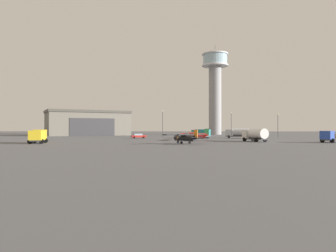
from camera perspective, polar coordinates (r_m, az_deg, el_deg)
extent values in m
plane|color=#545456|center=(64.79, -0.86, -3.15)|extent=(400.00, 400.00, 0.00)
cylinder|color=gray|center=(144.67, 8.68, 4.69)|extent=(5.76, 5.76, 31.61)
cylinder|color=silver|center=(146.95, 8.67, 10.96)|extent=(12.02, 12.02, 0.60)
cylinder|color=#99B7C6|center=(147.48, 8.67, 11.96)|extent=(11.06, 11.06, 4.64)
cylinder|color=silver|center=(148.05, 8.67, 12.93)|extent=(12.02, 12.02, 0.50)
cylinder|color=#38383D|center=(148.58, 8.67, 13.78)|extent=(0.16, 0.16, 4.00)
cube|color=#6B665B|center=(132.37, -14.61, 0.30)|extent=(36.39, 31.03, 9.18)
cube|color=#4A4740|center=(132.52, -14.60, 2.50)|extent=(37.21, 31.85, 1.00)
cube|color=#38383A|center=(123.84, -13.73, -0.19)|extent=(15.32, 8.93, 6.88)
cylinder|color=red|center=(77.49, 4.66, -1.78)|extent=(6.27, 1.53, 1.24)
cone|color=#38383D|center=(77.62, 2.19, -1.78)|extent=(0.94, 0.91, 0.86)
cube|color=#38383D|center=(77.62, 2.19, -1.78)|extent=(0.06, 0.10, 1.89)
cube|color=red|center=(77.48, 4.44, -1.25)|extent=(1.97, 10.03, 0.20)
cylinder|color=#287A42|center=(79.08, 4.47, -1.53)|extent=(0.13, 0.98, 1.35)
cylinder|color=#287A42|center=(75.90, 4.42, -1.58)|extent=(0.13, 0.98, 1.35)
cube|color=#99B7C6|center=(77.51, 3.78, -1.53)|extent=(1.14, 1.04, 0.70)
cone|color=red|center=(77.50, 7.14, -1.71)|extent=(1.44, 0.99, 0.93)
cube|color=#287A42|center=(77.49, 7.14, -1.12)|extent=(1.10, 0.17, 1.69)
cube|color=red|center=(77.50, 7.14, -1.60)|extent=(1.04, 3.03, 0.10)
cylinder|color=black|center=(77.60, 2.89, -2.46)|extent=(0.19, 0.61, 0.60)
cylinder|color=black|center=(78.61, 4.82, -2.43)|extent=(0.19, 0.61, 0.60)
cylinder|color=black|center=(76.42, 4.80, -2.49)|extent=(0.19, 0.61, 0.60)
cylinder|color=black|center=(61.25, 3.16, -2.23)|extent=(4.63, 5.38, 1.18)
cone|color=#38383D|center=(63.77, 1.36, -2.15)|extent=(1.18, 1.19, 0.83)
cube|color=#38383D|center=(63.77, 1.36, -2.15)|extent=(0.11, 0.10, 1.81)
cube|color=black|center=(61.45, 2.99, -1.58)|extent=(8.33, 7.06, 0.19)
cylinder|color=orange|center=(62.42, 4.09, -1.92)|extent=(0.78, 0.64, 1.29)
cylinder|color=orange|center=(60.52, 1.87, -1.97)|extent=(0.78, 0.64, 1.29)
cube|color=#99B7C6|center=(62.13, 2.50, -1.90)|extent=(1.39, 1.41, 0.67)
cone|color=black|center=(58.79, 5.12, -2.22)|extent=(1.52, 1.59, 0.89)
cube|color=orange|center=(58.77, 5.12, -1.47)|extent=(0.74, 0.89, 1.62)
cube|color=black|center=(58.78, 5.12, -2.08)|extent=(2.77, 2.45, 0.10)
cylinder|color=black|center=(63.08, 1.86, -2.97)|extent=(0.54, 0.48, 0.57)
cylinder|color=black|center=(61.80, 4.03, -3.02)|extent=(0.54, 0.48, 0.57)
cylinder|color=black|center=(60.48, 2.50, -3.08)|extent=(0.54, 0.48, 0.57)
cube|color=#38383D|center=(68.46, -22.89, -2.46)|extent=(3.27, 6.21, 0.24)
cube|color=gold|center=(70.51, -22.52, -1.46)|extent=(2.72, 2.18, 2.06)
cube|color=#99B7C6|center=(71.26, -22.40, -1.12)|extent=(2.00, 0.56, 1.03)
cube|color=gold|center=(67.47, -23.06, -1.57)|extent=(3.27, 4.42, 1.91)
cylinder|color=black|center=(70.72, -23.39, -2.48)|extent=(1.04, 0.50, 1.00)
cylinder|color=black|center=(70.28, -21.67, -2.50)|extent=(1.04, 0.50, 1.00)
cylinder|color=black|center=(66.97, -24.11, -2.60)|extent=(1.04, 0.50, 1.00)
cylinder|color=black|center=(66.50, -22.30, -2.62)|extent=(1.04, 0.50, 1.00)
cube|color=#38383D|center=(75.67, 28.04, -2.24)|extent=(5.94, 5.21, 0.24)
cube|color=#2847A8|center=(73.69, 27.27, -1.50)|extent=(2.78, 2.88, 1.79)
cube|color=#99B7C6|center=(72.98, 26.98, -1.23)|extent=(1.28, 1.61, 0.89)
cube|color=brown|center=(76.55, 28.38, -2.06)|extent=(4.65, 4.35, 0.16)
cube|color=#997547|center=(76.90, 28.51, -1.66)|extent=(1.35, 1.35, 0.90)
cylinder|color=black|center=(73.30, 28.02, -2.39)|extent=(0.83, 0.96, 1.00)
cylinder|color=black|center=(74.27, 26.58, -2.37)|extent=(0.83, 0.96, 1.00)
cylinder|color=black|center=(77.77, 27.96, -2.27)|extent=(0.83, 0.96, 1.00)
cube|color=#38383D|center=(93.06, 6.06, -1.90)|extent=(5.19, 6.21, 0.24)
cube|color=teal|center=(94.82, 5.20, -1.26)|extent=(2.90, 2.78, 1.79)
cube|color=#99B7C6|center=(95.47, 4.89, -1.04)|extent=(1.64, 1.21, 0.89)
cube|color=teal|center=(92.24, 6.47, -1.24)|extent=(4.36, 4.80, 1.94)
cylinder|color=black|center=(94.16, 4.73, -1.95)|extent=(0.97, 0.81, 1.00)
cylinder|color=black|center=(95.44, 5.71, -1.93)|extent=(0.97, 0.81, 1.00)
cylinder|color=black|center=(90.94, 6.31, -2.01)|extent=(0.97, 0.81, 1.00)
cylinder|color=black|center=(92.27, 7.31, -1.99)|extent=(0.97, 0.81, 1.00)
cube|color=#38383D|center=(73.64, 15.75, -2.31)|extent=(4.54, 7.26, 0.24)
cube|color=white|center=(75.69, 14.66, -1.46)|extent=(3.11, 2.78, 1.89)
cube|color=#99B7C6|center=(76.45, 14.27, -1.16)|extent=(2.05, 0.90, 0.94)
cylinder|color=white|center=(72.69, 16.26, -1.34)|extent=(3.92, 5.26, 2.30)
cylinder|color=black|center=(75.03, 13.96, -2.37)|extent=(1.03, 0.63, 1.00)
cylinder|color=black|center=(76.32, 15.41, -2.33)|extent=(1.03, 0.63, 1.00)
cylinder|color=black|center=(71.27, 15.97, -2.48)|extent=(1.03, 0.63, 1.00)
cylinder|color=black|center=(72.62, 17.45, -2.43)|extent=(1.03, 0.63, 1.00)
cube|color=#38383D|center=(95.97, 12.59, -1.85)|extent=(6.97, 3.47, 0.24)
cube|color=#B7BABF|center=(96.14, 11.15, -1.21)|extent=(2.40, 2.79, 1.90)
cube|color=#99B7C6|center=(96.22, 10.63, -0.98)|extent=(0.56, 2.02, 0.95)
cylinder|color=#B7BABF|center=(95.87, 13.24, -1.09)|extent=(4.94, 3.30, 2.30)
cylinder|color=black|center=(95.08, 11.13, -1.93)|extent=(0.50, 1.04, 1.00)
cylinder|color=black|center=(97.25, 11.25, -1.90)|extent=(0.50, 1.04, 1.00)
cylinder|color=black|center=(94.76, 13.76, -1.94)|extent=(0.50, 1.04, 1.00)
cylinder|color=black|center=(96.94, 13.82, -1.90)|extent=(0.50, 1.04, 1.00)
cube|color=red|center=(93.98, -5.44, -1.90)|extent=(4.72, 3.24, 0.55)
cube|color=#99B7C6|center=(93.91, -5.57, -1.58)|extent=(2.86, 2.36, 0.50)
cylinder|color=black|center=(95.11, -4.70, -2.05)|extent=(0.40, 0.66, 0.64)
cylinder|color=black|center=(93.56, -4.46, -2.08)|extent=(0.40, 0.66, 0.64)
cylinder|color=black|center=(94.44, -6.41, -2.06)|extent=(0.40, 0.66, 0.64)
cylinder|color=black|center=(92.88, -6.19, -2.09)|extent=(0.40, 0.66, 0.64)
cylinder|color=#38383D|center=(110.49, 19.61, -0.01)|extent=(0.18, 0.18, 7.50)
sphere|color=#F9E5B2|center=(110.58, 19.61, 2.05)|extent=(0.44, 0.44, 0.44)
cylinder|color=#38383D|center=(107.99, -1.00, 0.31)|extent=(0.18, 0.18, 8.74)
sphere|color=#F9E5B2|center=(108.14, -1.00, 2.75)|extent=(0.44, 0.44, 0.44)
cylinder|color=#38383D|center=(119.14, 11.60, 0.23)|extent=(0.18, 0.18, 8.61)
sphere|color=#F9E5B2|center=(119.26, 11.60, 2.40)|extent=(0.44, 0.44, 0.44)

